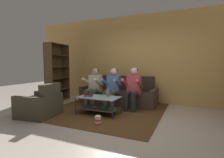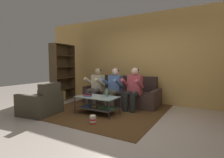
{
  "view_description": "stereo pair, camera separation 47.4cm",
  "coord_description": "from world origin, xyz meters",
  "px_view_note": "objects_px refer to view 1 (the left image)",
  "views": [
    {
      "loc": [
        1.43,
        -3.32,
        1.28
      ],
      "look_at": [
        -0.51,
        1.0,
        0.87
      ],
      "focal_mm": 28.0,
      "sensor_mm": 36.0,
      "label": 1
    },
    {
      "loc": [
        1.86,
        -3.11,
        1.28
      ],
      "look_at": [
        -0.51,
        1.0,
        0.87
      ],
      "focal_mm": 28.0,
      "sensor_mm": 36.0,
      "label": 2
    }
  ],
  "objects_px": {
    "person_seated_left": "(94,85)",
    "armchair": "(40,105)",
    "person_seated_middle": "(112,86)",
    "vase": "(108,93)",
    "couch": "(119,95)",
    "book_stack": "(89,95)",
    "coffee_table": "(99,103)",
    "person_seated_right": "(133,87)",
    "bookshelf": "(56,78)",
    "popcorn_tub": "(98,120)"
  },
  "relations": [
    {
      "from": "person_seated_left",
      "to": "armchair",
      "type": "bearing_deg",
      "value": -111.23
    },
    {
      "from": "person_seated_left",
      "to": "coffee_table",
      "type": "distance_m",
      "value": 1.06
    },
    {
      "from": "couch",
      "to": "coffee_table",
      "type": "height_order",
      "value": "couch"
    },
    {
      "from": "coffee_table",
      "to": "armchair",
      "type": "distance_m",
      "value": 1.43
    },
    {
      "from": "book_stack",
      "to": "bookshelf",
      "type": "relative_size",
      "value": 0.11
    },
    {
      "from": "popcorn_tub",
      "to": "book_stack",
      "type": "bearing_deg",
      "value": 135.02
    },
    {
      "from": "person_seated_right",
      "to": "vase",
      "type": "height_order",
      "value": "person_seated_right"
    },
    {
      "from": "couch",
      "to": "coffee_table",
      "type": "relative_size",
      "value": 2.28
    },
    {
      "from": "popcorn_tub",
      "to": "couch",
      "type": "bearing_deg",
      "value": 99.45
    },
    {
      "from": "person_seated_right",
      "to": "coffee_table",
      "type": "relative_size",
      "value": 1.12
    },
    {
      "from": "person_seated_left",
      "to": "vase",
      "type": "distance_m",
      "value": 1.05
    },
    {
      "from": "vase",
      "to": "bookshelf",
      "type": "bearing_deg",
      "value": 163.28
    },
    {
      "from": "person_seated_left",
      "to": "person_seated_middle",
      "type": "xyz_separation_m",
      "value": [
        0.63,
        0.0,
        0.0
      ]
    },
    {
      "from": "person_seated_middle",
      "to": "armchair",
      "type": "height_order",
      "value": "person_seated_middle"
    },
    {
      "from": "book_stack",
      "to": "popcorn_tub",
      "type": "xyz_separation_m",
      "value": [
        0.6,
        -0.6,
        -0.38
      ]
    },
    {
      "from": "couch",
      "to": "book_stack",
      "type": "xyz_separation_m",
      "value": [
        -0.27,
        -1.4,
        0.19
      ]
    },
    {
      "from": "person_seated_middle",
      "to": "person_seated_right",
      "type": "relative_size",
      "value": 0.98
    },
    {
      "from": "book_stack",
      "to": "popcorn_tub",
      "type": "relative_size",
      "value": 1.09
    },
    {
      "from": "person_seated_middle",
      "to": "vase",
      "type": "xyz_separation_m",
      "value": [
        0.18,
        -0.68,
        -0.08
      ]
    },
    {
      "from": "book_stack",
      "to": "popcorn_tub",
      "type": "bearing_deg",
      "value": -44.98
    },
    {
      "from": "couch",
      "to": "bookshelf",
      "type": "relative_size",
      "value": 1.22
    },
    {
      "from": "person_seated_left",
      "to": "book_stack",
      "type": "height_order",
      "value": "person_seated_left"
    },
    {
      "from": "couch",
      "to": "armchair",
      "type": "distance_m",
      "value": 2.41
    },
    {
      "from": "person_seated_middle",
      "to": "person_seated_left",
      "type": "bearing_deg",
      "value": -179.94
    },
    {
      "from": "popcorn_tub",
      "to": "bookshelf",
      "type": "bearing_deg",
      "value": 148.69
    },
    {
      "from": "vase",
      "to": "popcorn_tub",
      "type": "xyz_separation_m",
      "value": [
        0.16,
        -0.81,
        -0.45
      ]
    },
    {
      "from": "person_seated_middle",
      "to": "person_seated_right",
      "type": "distance_m",
      "value": 0.63
    },
    {
      "from": "bookshelf",
      "to": "armchair",
      "type": "height_order",
      "value": "bookshelf"
    },
    {
      "from": "bookshelf",
      "to": "couch",
      "type": "bearing_deg",
      "value": 12.95
    },
    {
      "from": "couch",
      "to": "coffee_table",
      "type": "xyz_separation_m",
      "value": [
        -0.01,
        -1.32,
        0.0
      ]
    },
    {
      "from": "person_seated_right",
      "to": "coffee_table",
      "type": "xyz_separation_m",
      "value": [
        -0.64,
        -0.8,
        -0.34
      ]
    },
    {
      "from": "couch",
      "to": "vase",
      "type": "distance_m",
      "value": 1.23
    },
    {
      "from": "person_seated_middle",
      "to": "vase",
      "type": "distance_m",
      "value": 0.7
    },
    {
      "from": "person_seated_right",
      "to": "popcorn_tub",
      "type": "bearing_deg",
      "value": -101.16
    },
    {
      "from": "popcorn_tub",
      "to": "person_seated_left",
      "type": "bearing_deg",
      "value": 122.89
    },
    {
      "from": "coffee_table",
      "to": "vase",
      "type": "bearing_deg",
      "value": 33.19
    },
    {
      "from": "couch",
      "to": "person_seated_right",
      "type": "relative_size",
      "value": 2.04
    },
    {
      "from": "bookshelf",
      "to": "popcorn_tub",
      "type": "bearing_deg",
      "value": -31.31
    },
    {
      "from": "armchair",
      "to": "person_seated_right",
      "type": "bearing_deg",
      "value": 39.93
    },
    {
      "from": "coffee_table",
      "to": "vase",
      "type": "height_order",
      "value": "vase"
    },
    {
      "from": "person_seated_left",
      "to": "person_seated_middle",
      "type": "bearing_deg",
      "value": 0.06
    },
    {
      "from": "couch",
      "to": "person_seated_right",
      "type": "xyz_separation_m",
      "value": [
        0.63,
        -0.51,
        0.35
      ]
    },
    {
      "from": "coffee_table",
      "to": "vase",
      "type": "relative_size",
      "value": 4.9
    },
    {
      "from": "armchair",
      "to": "book_stack",
      "type": "bearing_deg",
      "value": 34.79
    },
    {
      "from": "vase",
      "to": "person_seated_middle",
      "type": "bearing_deg",
      "value": 104.74
    },
    {
      "from": "person_seated_left",
      "to": "vase",
      "type": "height_order",
      "value": "person_seated_left"
    },
    {
      "from": "vase",
      "to": "book_stack",
      "type": "xyz_separation_m",
      "value": [
        -0.45,
        -0.21,
        -0.06
      ]
    },
    {
      "from": "couch",
      "to": "bookshelf",
      "type": "height_order",
      "value": "bookshelf"
    },
    {
      "from": "couch",
      "to": "person_seated_middle",
      "type": "height_order",
      "value": "person_seated_middle"
    },
    {
      "from": "couch",
      "to": "book_stack",
      "type": "relative_size",
      "value": 11.02
    }
  ]
}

